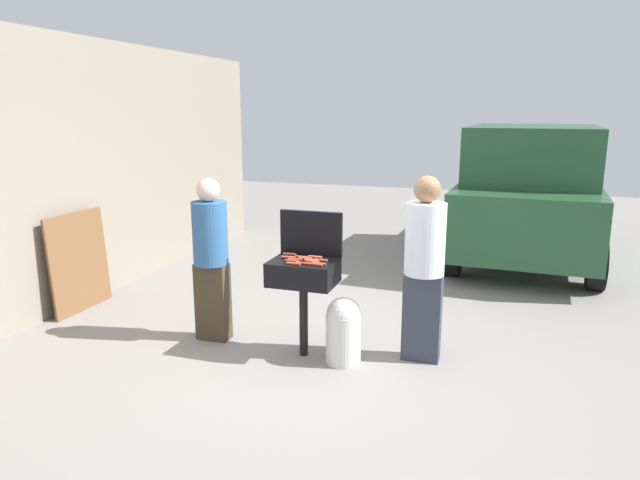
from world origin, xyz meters
TOP-DOWN VIEW (x-y plane):
  - ground_plane at (0.00, 0.00)m, footprint 24.00×24.00m
  - house_wall_side at (-3.30, 1.00)m, footprint 0.24×8.00m
  - bbq_grill at (-0.18, 0.05)m, footprint 0.60×0.44m
  - grill_lid_open at (-0.18, 0.27)m, footprint 0.60×0.05m
  - hot_dog_0 at (-0.02, -0.08)m, footprint 0.13×0.04m
  - hot_dog_1 at (-0.11, 0.17)m, footprint 0.13×0.03m
  - hot_dog_2 at (-0.01, -0.04)m, footprint 0.13×0.03m
  - hot_dog_3 at (-0.37, 0.19)m, footprint 0.13×0.03m
  - hot_dog_4 at (-0.25, 0.03)m, footprint 0.13×0.04m
  - hot_dog_5 at (-0.08, -0.00)m, footprint 0.13×0.04m
  - hot_dog_6 at (-0.26, -0.03)m, footprint 0.13×0.03m
  - hot_dog_7 at (-0.18, 0.09)m, footprint 0.13×0.03m
  - hot_dog_8 at (-0.10, 0.04)m, footprint 0.13×0.03m
  - hot_dog_9 at (-0.22, 0.13)m, footprint 0.13×0.03m
  - hot_dog_10 at (-0.02, 0.08)m, footprint 0.13×0.03m
  - hot_dog_11 at (-0.34, 0.08)m, footprint 0.13×0.04m
  - hot_dog_12 at (-0.22, -0.11)m, footprint 0.13×0.03m
  - hot_dog_13 at (-0.14, -0.07)m, footprint 0.13×0.03m
  - propane_tank at (0.21, 0.01)m, footprint 0.32×0.32m
  - person_left at (-1.18, 0.14)m, footprint 0.34×0.34m
  - person_right at (0.87, 0.31)m, footprint 0.36×0.36m
  - parked_minivan at (1.85, 4.63)m, footprint 2.22×4.49m
  - leaning_board at (-3.05, 0.45)m, footprint 0.09×0.90m

SIDE VIEW (x-z plane):
  - ground_plane at x=0.00m, z-range 0.00..0.00m
  - propane_tank at x=0.21m, z-range 0.01..0.63m
  - leaning_board at x=-3.05m, z-range 0.00..1.13m
  - bbq_grill at x=-0.18m, z-range 0.32..1.23m
  - person_left at x=-1.18m, z-range 0.07..1.69m
  - person_right at x=0.87m, z-range 0.07..1.77m
  - hot_dog_0 at x=-0.02m, z-range 0.92..0.94m
  - hot_dog_1 at x=-0.11m, z-range 0.92..0.94m
  - hot_dog_2 at x=-0.01m, z-range 0.92..0.94m
  - hot_dog_3 at x=-0.37m, z-range 0.92..0.94m
  - hot_dog_4 at x=-0.25m, z-range 0.92..0.94m
  - hot_dog_5 at x=-0.08m, z-range 0.92..0.94m
  - hot_dog_6 at x=-0.26m, z-range 0.92..0.94m
  - hot_dog_7 at x=-0.18m, z-range 0.92..0.94m
  - hot_dog_8 at x=-0.10m, z-range 0.92..0.94m
  - hot_dog_9 at x=-0.22m, z-range 0.92..0.94m
  - hot_dog_10 at x=-0.02m, z-range 0.92..0.94m
  - hot_dog_11 at x=-0.34m, z-range 0.92..0.94m
  - hot_dog_12 at x=-0.22m, z-range 0.92..0.94m
  - hot_dog_13 at x=-0.14m, z-range 0.92..0.94m
  - parked_minivan at x=1.85m, z-range 0.02..2.04m
  - grill_lid_open at x=-0.18m, z-range 0.92..1.34m
  - house_wall_side at x=-3.30m, z-range 0.00..3.08m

